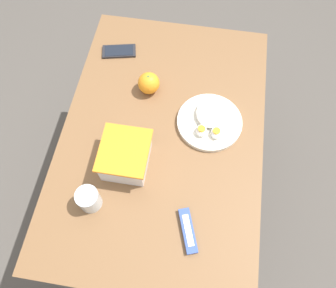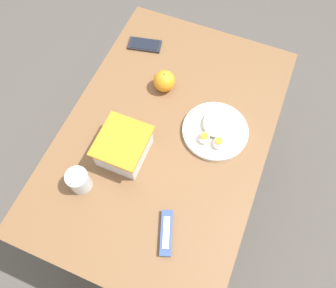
% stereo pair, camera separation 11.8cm
% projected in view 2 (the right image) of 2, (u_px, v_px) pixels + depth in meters
% --- Properties ---
extents(ground_plane, '(10.00, 10.00, 0.00)m').
position_uv_depth(ground_plane, '(167.00, 191.00, 1.88)').
color(ground_plane, '#4C4742').
extents(table, '(1.14, 0.76, 0.71)m').
position_uv_depth(table, '(166.00, 145.00, 1.33)').
color(table, brown).
rests_on(table, ground_plane).
extents(food_container, '(0.18, 0.17, 0.11)m').
position_uv_depth(food_container, '(124.00, 148.00, 1.16)').
color(food_container, white).
rests_on(food_container, table).
extents(orange_fruit, '(0.09, 0.09, 0.09)m').
position_uv_depth(orange_fruit, '(164.00, 81.00, 1.29)').
color(orange_fruit, orange).
rests_on(orange_fruit, table).
extents(rice_plate, '(0.25, 0.25, 0.05)m').
position_uv_depth(rice_plate, '(216.00, 129.00, 1.23)').
color(rice_plate, silver).
rests_on(rice_plate, table).
extents(candy_bar, '(0.15, 0.08, 0.02)m').
position_uv_depth(candy_bar, '(166.00, 233.00, 1.07)').
color(candy_bar, '#334C9E').
rests_on(candy_bar, table).
extents(cell_phone, '(0.10, 0.15, 0.01)m').
position_uv_depth(cell_phone, '(145.00, 45.00, 1.42)').
color(cell_phone, '#232328').
rests_on(cell_phone, table).
extents(drinking_glass, '(0.08, 0.08, 0.08)m').
position_uv_depth(drinking_glass, '(79.00, 180.00, 1.11)').
color(drinking_glass, silver).
rests_on(drinking_glass, table).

